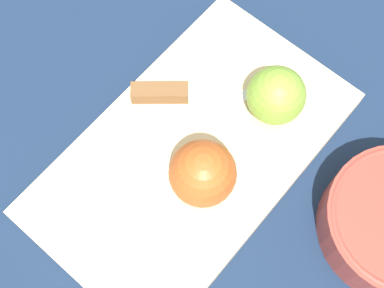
# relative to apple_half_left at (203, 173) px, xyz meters

# --- Properties ---
(ground_plane) EXTENTS (4.00, 4.00, 0.00)m
(ground_plane) POSITION_rel_apple_half_left_xyz_m (0.03, 0.03, -0.06)
(ground_plane) COLOR #14233D
(cutting_board) EXTENTS (0.39, 0.26, 0.02)m
(cutting_board) POSITION_rel_apple_half_left_xyz_m (0.03, 0.03, -0.05)
(cutting_board) COLOR #D1B789
(cutting_board) RESTS_ON ground_plane
(apple_half_left) EXTENTS (0.07, 0.07, 0.07)m
(apple_half_left) POSITION_rel_apple_half_left_xyz_m (0.00, 0.00, 0.00)
(apple_half_left) COLOR #AD4C1E
(apple_half_left) RESTS_ON cutting_board
(apple_half_right) EXTENTS (0.07, 0.07, 0.07)m
(apple_half_right) POSITION_rel_apple_half_left_xyz_m (0.12, -0.02, -0.00)
(apple_half_right) COLOR olive
(apple_half_right) RESTS_ON cutting_board
(knife) EXTENTS (0.11, 0.15, 0.02)m
(knife) POSITION_rel_apple_half_left_xyz_m (0.07, 0.08, -0.03)
(knife) COLOR silver
(knife) RESTS_ON cutting_board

